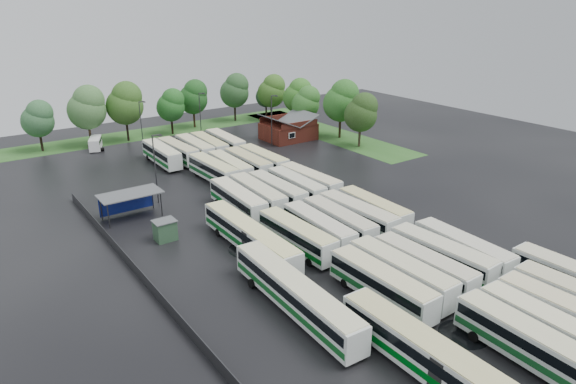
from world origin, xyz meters
TOP-DOWN VIEW (x-y plane):
  - ground at (0.00, 0.00)m, footprint 160.00×160.00m
  - brick_building at (24.00, 42.77)m, footprint 10.07×8.60m
  - wash_shed at (-17.20, 22.02)m, footprint 8.20×4.20m
  - utility_hut at (-16.20, 12.60)m, footprint 2.70×2.20m
  - grass_strip_north at (2.00, 64.80)m, footprint 80.00×10.00m
  - grass_strip_east at (34.00, 42.80)m, footprint 10.00×50.00m
  - west_fence at (-22.20, 8.00)m, footprint 0.10×50.00m
  - bus_r0c1 at (-1.04, -25.94)m, footprint 2.99×12.46m
  - bus_r0c2 at (2.14, -25.86)m, footprint 2.76×12.00m
  - bus_r0c3 at (5.17, -26.03)m, footprint 3.00×12.43m
  - bus_r1c0 at (-4.31, -12.68)m, footprint 2.73×12.51m
  - bus_r1c1 at (-1.19, -12.29)m, footprint 2.82×12.68m
  - bus_r1c2 at (1.97, -12.57)m, footprint 2.82×12.17m
  - bus_r1c3 at (5.34, -12.21)m, footprint 3.23×12.57m
  - bus_r1c4 at (8.44, -12.59)m, footprint 3.11×12.35m
  - bus_r2c0 at (-4.59, 0.94)m, footprint 2.84×12.34m
  - bus_r2c1 at (-1.16, 1.16)m, footprint 3.09×12.18m
  - bus_r2c2 at (2.13, 1.21)m, footprint 3.01×12.24m
  - bus_r2c3 at (5.35, 1.27)m, footprint 3.02×12.49m
  - bus_r2c4 at (8.53, 1.53)m, footprint 2.91×12.02m
  - bus_r3c0 at (-4.58, 14.70)m, footprint 3.27×12.60m
  - bus_r3c1 at (-1.33, 14.86)m, footprint 3.26×12.57m
  - bus_r3c2 at (1.88, 14.66)m, footprint 2.65×12.15m
  - bus_r3c3 at (5.32, 14.56)m, footprint 2.87×12.13m
  - bus_r3c4 at (8.24, 15.10)m, footprint 3.02×12.32m
  - bus_r4c1 at (-1.18, 28.54)m, footprint 2.91×12.34m
  - bus_r4c2 at (1.88, 28.44)m, footprint 3.02×12.05m
  - bus_r4c3 at (5.22, 28.27)m, footprint 2.86×12.24m
  - bus_r4c4 at (8.26, 28.20)m, footprint 2.66×12.35m
  - bus_r5c0 at (-4.52, 41.77)m, footprint 2.80×12.43m
  - bus_r5c1 at (-1.30, 42.02)m, footprint 3.06×12.17m
  - bus_r5c2 at (2.05, 41.99)m, footprint 2.82×12.21m
  - bus_r5c3 at (5.07, 42.04)m, footprint 3.11×12.18m
  - bus_r5c4 at (8.58, 42.13)m, footprint 3.15×12.41m
  - artic_bus_west_a at (-9.10, -23.37)m, footprint 2.83×19.02m
  - artic_bus_west_b at (-9.24, 3.92)m, footprint 2.83×18.31m
  - artic_bus_west_c at (-12.26, -9.19)m, footprint 3.49×18.82m
  - minibus at (-11.42, 58.47)m, footprint 3.85×5.81m
  - tree_north_0 at (-20.06, 63.31)m, footprint 6.07×6.07m
  - tree_north_1 at (-11.24, 61.43)m, footprint 7.42×7.42m
  - tree_north_2 at (-3.79, 61.03)m, footprint 7.47×7.47m
  - tree_north_3 at (6.09, 61.06)m, footprint 6.03×6.03m
  - tree_north_4 at (12.76, 63.88)m, footprint 6.61×6.61m
  - tree_north_5 at (23.76, 64.27)m, footprint 6.89×6.89m
  - tree_north_6 at (32.31, 63.63)m, footprint 5.14×5.14m
  - tree_east_0 at (32.60, 29.90)m, footprint 6.55×6.55m
  - tree_east_1 at (33.97, 37.44)m, footprint 7.47×7.47m
  - tree_east_2 at (31.24, 46.03)m, footprint 6.13×6.13m
  - tree_east_3 at (33.07, 51.53)m, footprint 6.65×6.65m
  - tree_east_4 at (31.38, 59.83)m, footprint 6.67×6.67m
  - lamp_post_ne at (18.26, 40.25)m, footprint 1.57×0.31m
  - lamp_post_nw at (-12.03, 24.88)m, footprint 1.56×0.30m
  - lamp_post_back_w at (-3.13, 54.52)m, footprint 1.42×0.28m
  - lamp_post_back_e at (9.49, 54.05)m, footprint 1.48×0.29m
  - puddle_0 at (-2.06, -20.86)m, footprint 4.50×4.50m
  - puddle_1 at (7.18, -20.70)m, footprint 3.06×3.06m
  - puddle_2 at (-9.01, 4.48)m, footprint 5.12×5.12m
  - puddle_3 at (2.86, -3.48)m, footprint 5.15×5.15m
  - puddle_4 at (11.80, -15.27)m, footprint 3.61×3.61m

SIDE VIEW (x-z plane):
  - ground at x=0.00m, z-range 0.00..0.00m
  - puddle_0 at x=-2.06m, z-range 0.00..0.01m
  - puddle_1 at x=7.18m, z-range 0.00..0.01m
  - puddle_2 at x=-9.01m, z-range 0.00..0.01m
  - puddle_3 at x=2.86m, z-range 0.00..0.01m
  - puddle_4 at x=11.80m, z-range 0.00..0.01m
  - grass_strip_north at x=2.00m, z-range 0.00..0.01m
  - grass_strip_east at x=34.00m, z-range 0.00..0.01m
  - west_fence at x=-22.20m, z-range 0.00..1.20m
  - utility_hut at x=-16.20m, z-range 0.01..2.63m
  - minibus at x=-11.42m, z-range 0.13..2.51m
  - bus_r2c4 at x=8.53m, z-range 0.17..3.49m
  - bus_r4c2 at x=1.88m, z-range 0.17..3.49m
  - bus_r0c2 at x=2.14m, z-range 0.17..3.49m
  - bus_r3c3 at x=5.32m, z-range 0.17..3.53m
  - bus_r5c3 at x=5.07m, z-range 0.17..3.53m
  - bus_r5c1 at x=-1.30m, z-range 0.17..3.53m
  - bus_r2c1 at x=-1.16m, z-range 0.17..3.53m
  - bus_r1c2 at x=1.97m, z-range 0.17..3.54m
  - bus_r3c2 at x=1.88m, z-range 0.17..3.55m
  - bus_r2c2 at x=2.13m, z-range 0.17..3.55m
  - bus_r5c2 at x=2.05m, z-range 0.17..3.56m
  - bus_r4c3 at x=5.22m, z-range 0.17..3.56m
  - brick_building at x=24.00m, z-range -0.83..4.56m
  - bus_r3c4 at x=8.24m, z-range 0.17..3.58m
  - bus_r1c4 at x=8.44m, z-range 0.17..3.58m
  - bus_r4c1 at x=-1.18m, z-range 0.17..3.59m
  - artic_bus_west_b at x=-9.24m, z-range 0.19..3.58m
  - bus_r2c0 at x=-4.59m, z-range 0.17..3.59m
  - bus_r5c4 at x=8.58m, z-range 0.17..3.60m
  - bus_r4c4 at x=8.26m, z-range 0.17..3.61m
  - bus_r0c3 at x=5.17m, z-range 0.17..3.61m
  - bus_r0c1 at x=-1.04m, z-range 0.17..3.62m
  - bus_r5c0 at x=-4.52m, z-range 0.17..3.62m
  - bus_r2c3 at x=5.35m, z-range 0.17..3.63m
  - bus_r3c1 at x=-1.33m, z-range 0.17..3.64m
  - bus_r1c3 at x=5.34m, z-range 0.17..3.64m
  - bus_r3c0 at x=-4.58m, z-range 0.17..3.65m
  - bus_r1c0 at x=-4.31m, z-range 0.17..3.65m
  - artic_bus_west_c at x=-12.26m, z-range 0.19..3.66m
  - bus_r1c1 at x=-1.19m, z-range 0.18..3.70m
  - artic_bus_west_a at x=-9.10m, z-range 0.19..3.72m
  - wash_shed at x=-17.20m, z-range 1.20..4.78m
  - lamp_post_back_w at x=-3.13m, z-range 0.74..9.93m
  - tree_north_6 at x=32.31m, z-range 1.22..9.72m
  - lamp_post_back_e at x=9.49m, z-range 0.77..10.36m
  - lamp_post_nw at x=-12.03m, z-range 0.82..10.95m
  - lamp_post_ne at x=18.26m, z-range 0.82..11.05m
  - tree_north_3 at x=6.09m, z-range 1.43..11.41m
  - tree_north_0 at x=-20.06m, z-range 1.44..11.49m
  - tree_east_2 at x=31.24m, z-range 1.45..11.61m
  - tree_east_0 at x=32.60m, z-range 1.55..12.40m
  - tree_north_4 at x=12.76m, z-range 1.57..12.53m
  - tree_east_3 at x=33.07m, z-range 1.58..12.59m
  - tree_east_4 at x=31.38m, z-range 1.58..12.64m
  - tree_north_5 at x=23.76m, z-range 1.64..13.05m
  - tree_north_1 at x=-11.24m, z-range 1.76..14.06m
  - tree_east_1 at x=33.97m, z-range 1.77..14.15m
  - tree_north_2 at x=-3.79m, z-range 1.78..14.15m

